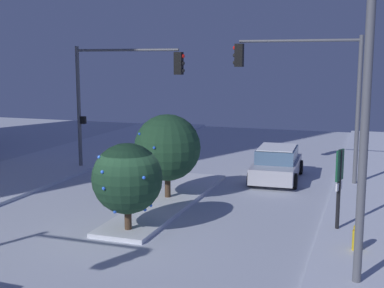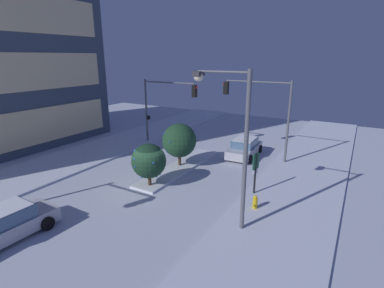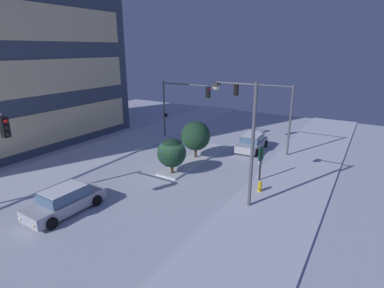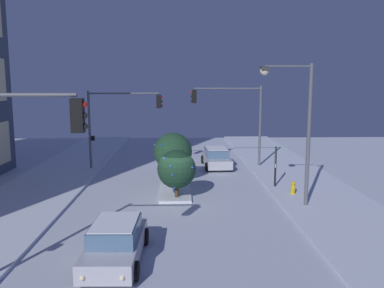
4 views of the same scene
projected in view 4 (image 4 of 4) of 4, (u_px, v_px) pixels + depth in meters
The scene contains 14 objects.
ground at pixel (175, 201), 22.00m from camera, with size 52.00×52.00×0.00m, color silver.
curb_strip_near at pixel (322, 198), 22.25m from camera, with size 52.00×5.20×0.14m, color silver.
curb_strip_far at pixel (25, 201), 21.73m from camera, with size 52.00×5.20×0.14m, color silver.
median_strip at pixel (176, 182), 25.92m from camera, with size 9.00×1.80×0.14m, color silver.
car_near at pixel (216, 158), 30.90m from camera, with size 4.64×2.23×1.49m.
car_far at pixel (116, 242), 14.46m from camera, with size 4.68×2.13×1.49m.
traffic_light_corner_far_left at pixel (3, 157), 11.65m from camera, with size 0.32×4.14×6.32m.
traffic_light_corner_near_right at pixel (232, 110), 30.20m from camera, with size 0.32×5.46×6.29m.
traffic_light_corner_far_right at pixel (119, 115), 29.50m from camera, with size 0.32×5.57×5.94m.
street_lamp_arched at pixel (295, 115), 20.05m from camera, with size 0.56×2.69×7.45m.
fire_hydrant at pixel (293, 189), 22.85m from camera, with size 0.48×0.26×0.88m.
parking_info_sign at pixel (276, 162), 24.37m from camera, with size 0.55×0.21×2.61m.
decorated_tree_median at pixel (173, 152), 25.84m from camera, with size 2.55×2.50×3.30m.
decorated_tree_left_of_median at pixel (177, 169), 22.01m from camera, with size 2.20×2.16×2.82m.
Camera 4 is at (-21.30, -0.27, 6.43)m, focal length 37.06 mm.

